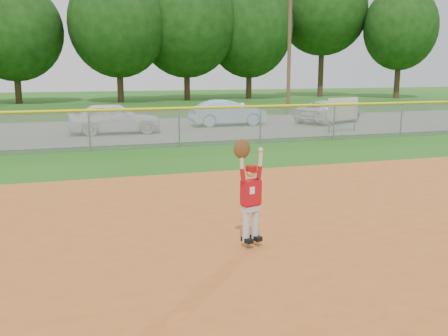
% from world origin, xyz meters
% --- Properties ---
extents(ground, '(120.00, 120.00, 0.00)m').
position_xyz_m(ground, '(0.00, 0.00, 0.00)').
color(ground, '#1F5613').
rests_on(ground, ground).
extents(clay_infield, '(24.00, 16.00, 0.04)m').
position_xyz_m(clay_infield, '(0.00, -3.00, 0.02)').
color(clay_infield, '#AD561F').
rests_on(clay_infield, ground).
extents(parking_strip, '(44.00, 10.00, 0.03)m').
position_xyz_m(parking_strip, '(0.00, 16.00, 0.01)').
color(parking_strip, slate).
rests_on(parking_strip, ground).
extents(car_white_a, '(4.24, 1.78, 1.43)m').
position_xyz_m(car_white_a, '(-2.00, 14.74, 0.75)').
color(car_white_a, white).
rests_on(car_white_a, parking_strip).
extents(car_blue, '(4.07, 1.48, 1.33)m').
position_xyz_m(car_blue, '(4.01, 16.38, 0.70)').
color(car_blue, '#94C1DD').
rests_on(car_blue, parking_strip).
extents(car_white_b, '(4.83, 3.86, 1.22)m').
position_xyz_m(car_white_b, '(9.81, 16.06, 0.64)').
color(car_white_b, white).
rests_on(car_white_b, parking_strip).
extents(sponsor_sign, '(1.81, 0.50, 1.64)m').
position_xyz_m(sponsor_sign, '(8.27, 12.04, 1.08)').
color(sponsor_sign, gray).
rests_on(sponsor_sign, ground).
extents(outfield_fence, '(40.06, 0.10, 1.55)m').
position_xyz_m(outfield_fence, '(0.00, 10.00, 0.88)').
color(outfield_fence, gray).
rests_on(outfield_fence, ground).
extents(power_lines, '(19.40, 0.24, 9.00)m').
position_xyz_m(power_lines, '(1.00, 22.00, 4.68)').
color(power_lines, '#4C3823').
rests_on(power_lines, ground).
extents(tree_line, '(62.37, 13.00, 14.43)m').
position_xyz_m(tree_line, '(0.96, 37.90, 7.53)').
color(tree_line, '#422D1C').
rests_on(tree_line, ground).
extents(ballplayer, '(0.58, 0.31, 2.32)m').
position_xyz_m(ballplayer, '(-1.23, -1.18, 1.00)').
color(ballplayer, silver).
rests_on(ballplayer, ground).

